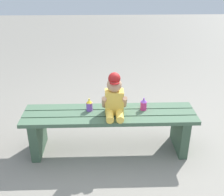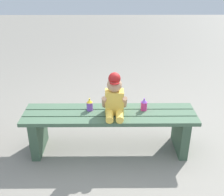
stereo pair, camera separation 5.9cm
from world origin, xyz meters
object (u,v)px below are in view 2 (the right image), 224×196
(park_bench, at_px, (110,124))
(sippy_cup_left, at_px, (90,105))
(child_figure, at_px, (114,97))
(sippy_cup_right, at_px, (144,105))

(park_bench, xyz_separation_m, sippy_cup_left, (-0.19, 0.05, 0.19))
(sippy_cup_left, bearing_deg, child_figure, -17.29)
(sippy_cup_right, bearing_deg, park_bench, -170.89)
(park_bench, bearing_deg, child_figure, -24.52)
(sippy_cup_right, bearing_deg, child_figure, -165.53)
(child_figure, distance_m, sippy_cup_right, 0.32)
(child_figure, xyz_separation_m, sippy_cup_right, (0.28, 0.07, -0.12))
(park_bench, relative_size, sippy_cup_left, 13.18)
(park_bench, xyz_separation_m, child_figure, (0.04, -0.02, 0.30))
(sippy_cup_left, xyz_separation_m, sippy_cup_right, (0.52, 0.00, 0.00))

